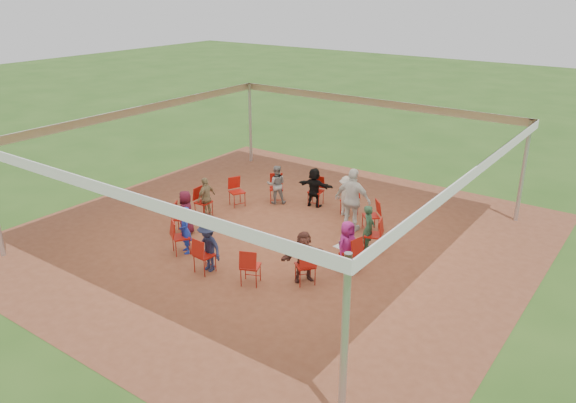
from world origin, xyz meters
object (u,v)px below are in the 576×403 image
Objects in this scene: chair_3 at (349,201)px; person_seated_4 at (276,184)px; chair_7 at (203,202)px; chair_12 at (305,266)px; person_seated_5 at (206,198)px; chair_0 at (350,254)px; person_seated_6 at (186,212)px; person_seated_3 at (314,187)px; chair_9 at (181,237)px; laptop at (342,245)px; chair_5 at (276,188)px; person_seated_0 at (347,245)px; chair_10 at (205,255)px; cable_coil at (282,243)px; person_seated_7 at (185,230)px; person_seated_1 at (369,228)px; chair_8 at (182,218)px; person_seated_8 at (208,247)px; person_seated_9 at (304,256)px; chair_2 at (371,216)px; chair_11 at (250,266)px; chair_6 at (237,192)px; chair_1 at (373,235)px; chair_4 at (316,191)px; person_seated_2 at (347,196)px; standing_person at (353,200)px.

person_seated_4 is (-2.34, -0.50, 0.18)m from chair_3.
chair_3 and chair_7 have the same top height.
chair_12 is 4.81m from person_seated_5.
person_seated_6 is at bearing 110.26° from chair_0.
chair_12 is 0.73× the size of person_seated_3.
chair_7 is 0.73× the size of person_seated_6.
chair_9 reaches higher than laptop.
chair_5 is 1.25m from person_seated_3.
person_seated_0 reaches higher than chair_5.
chair_10 is 2.70× the size of cable_coil.
person_seated_1 is at bearing 69.23° from person_seated_7.
person_seated_8 reaches higher than chair_8.
person_seated_7 reaches higher than chair_9.
chair_3 is (-1.76, 3.01, 0.00)m from chair_0.
laptop is at bearing 21.72° from person_seated_9.
person_seated_1 and person_seated_9 have the same top height.
chair_3 is 4.33m from chair_12.
chair_9 is at bearing -90.00° from person_seated_7.
chair_7 reaches higher than cable_coil.
person_seated_4 reaches higher than chair_8.
person_seated_4 is at bearing 138.46° from person_seated_6.
chair_0 is 1.00× the size of chair_12.
chair_7 is at bearing 154.85° from person_seated_7.
person_seated_1 is (2.61, 3.34, 0.18)m from chair_10.
person_seated_9 is (0.07, -3.41, 0.18)m from chair_2.
chair_10 is 1.26m from chair_11.
chair_10 is 0.73× the size of person_seated_3.
person_seated_6 and person_seated_9 have the same top height.
person_seated_0 is at bearing 30.24° from chair_11.
chair_3 is 0.73× the size of person_seated_5.
chair_1 is at bearing 110.77° from chair_6.
chair_10 is at bearing -103.11° from cable_coil.
person_seated_3 reaches higher than chair_1.
person_seated_7 is at bearing 69.74° from chair_4.
person_seated_3 is at bearing 54.04° from laptop.
person_seated_0 reaches higher than cable_coil.
person_seated_2 reaches higher than chair_2.
chair_11 is at bearing 79.93° from standing_person.
person_seated_7 reaches higher than chair_5.
chair_11 is (3.67, -2.30, 0.00)m from chair_7.
standing_person is (1.86, -0.91, 0.28)m from person_seated_3.
chair_3 is 5.23m from chair_9.
person_seated_7 is (-2.15, -4.63, 0.18)m from chair_3.
person_seated_3 reaches higher than chair_6.
standing_person reaches higher than person_seated_5.
chair_6 is 1.25m from person_seated_4.
chair_10 is (-1.02, -5.13, 0.00)m from chair_3.
person_seated_2 is 4.13m from person_seated_5.
person_seated_0 is 1.00× the size of person_seated_6.
person_seated_6 is (0.46, -1.15, 0.18)m from chair_7.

